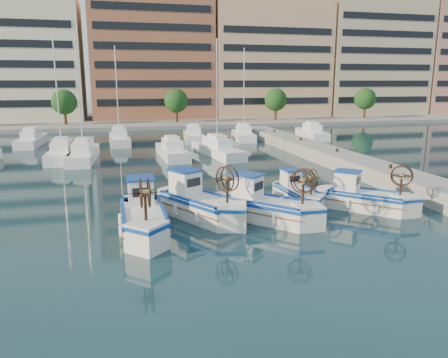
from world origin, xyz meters
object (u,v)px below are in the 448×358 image
Objects in this scene: fishing_boat_a at (143,215)px; fishing_boat_b at (199,202)px; fishing_boat_c at (266,205)px; fishing_boat_d at (297,193)px; fishing_boat_e at (364,197)px.

fishing_boat_a is 0.98× the size of fishing_boat_b.
fishing_boat_b is (3.18, 1.65, -0.00)m from fishing_boat_a.
fishing_boat_c reaches higher than fishing_boat_d.
fishing_boat_e reaches higher than fishing_boat_d.
fishing_boat_b reaches higher than fishing_boat_d.
fishing_boat_a reaches higher than fishing_boat_d.
fishing_boat_a is 1.07× the size of fishing_boat_c.
fishing_boat_e is at bearing -37.59° from fishing_boat_c.
fishing_boat_a is 6.59m from fishing_boat_c.
fishing_boat_b is 1.22× the size of fishing_boat_e.
fishing_boat_c is (3.40, -1.34, -0.04)m from fishing_boat_b.
fishing_boat_b is 1.31× the size of fishing_boat_d.
fishing_boat_e is at bearing 3.59° from fishing_boat_a.
fishing_boat_a is at bearing 140.55° from fishing_boat_c.
fishing_boat_b is 1.10× the size of fishing_boat_c.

